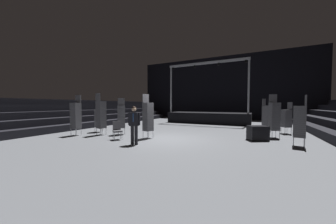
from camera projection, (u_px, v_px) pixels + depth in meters
name	position (u px, v px, depth m)	size (l,w,h in m)	color
ground_plane	(169.00, 140.00, 9.29)	(22.00, 30.00, 0.10)	#515459
arena_end_wall	(220.00, 88.00, 22.55)	(22.00, 0.30, 8.00)	black
bleacher_bank_left	(74.00, 113.00, 14.19)	(3.75, 24.00, 2.25)	black
stage_riser	(209.00, 117.00, 17.35)	(7.73, 2.83, 5.78)	black
man_with_tie	(134.00, 123.00, 7.84)	(0.57, 0.34, 1.74)	black
chair_stack_front_left	(101.00, 114.00, 10.42)	(0.49, 0.49, 2.48)	#B2B5BA
chair_stack_front_right	(76.00, 115.00, 10.23)	(0.48, 0.48, 2.39)	#B2B5BA
chair_stack_mid_left	(300.00, 121.00, 7.51)	(0.50, 0.50, 2.22)	#B2B5BA
chair_stack_mid_right	(287.00, 118.00, 10.88)	(0.59, 0.59, 1.96)	#B2B5BA
chair_stack_mid_centre	(121.00, 116.00, 10.58)	(0.62, 0.62, 2.22)	#B2B5BA
chair_stack_rear_left	(148.00, 116.00, 9.39)	(0.55, 0.55, 2.39)	#B2B5BA
chair_stack_rear_right	(99.00, 117.00, 11.54)	(0.61, 0.61, 1.96)	#B2B5BA
chair_stack_rear_centre	(274.00, 116.00, 9.52)	(0.57, 0.57, 2.39)	#B2B5BA
chair_stack_aisle_left	(267.00, 115.00, 11.80)	(0.59, 0.59, 2.22)	#B2B5BA
equipment_road_case	(258.00, 133.00, 8.85)	(0.90, 0.60, 0.74)	black
loose_chair_near_man	(117.00, 129.00, 9.06)	(0.62, 0.62, 0.95)	#B2B5BA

